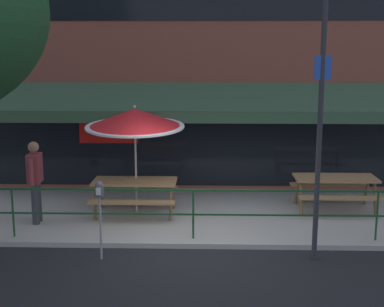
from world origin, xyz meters
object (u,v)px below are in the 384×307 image
at_px(pedestrian_walking, 35,178).
at_px(patio_umbrella_left, 135,119).
at_px(picnic_table_centre, 335,184).
at_px(picnic_table_left, 135,187).
at_px(street_sign_pole, 320,126).
at_px(parking_meter_near, 99,197).

bearing_deg(pedestrian_walking, patio_umbrella_left, 23.10).
relative_size(picnic_table_centre, patio_umbrella_left, 0.76).
xyz_separation_m(picnic_table_left, patio_umbrella_left, (0.00, 0.22, 1.47)).
xyz_separation_m(picnic_table_centre, pedestrian_walking, (-6.39, -1.07, 0.35)).
bearing_deg(picnic_table_centre, picnic_table_left, -174.11).
height_order(picnic_table_centre, street_sign_pole, street_sign_pole).
distance_m(picnic_table_centre, parking_meter_near, 5.49).
bearing_deg(patio_umbrella_left, pedestrian_walking, -156.90).
distance_m(picnic_table_centre, pedestrian_walking, 6.49).
xyz_separation_m(patio_umbrella_left, pedestrian_walking, (-1.97, -0.84, -1.12)).
relative_size(picnic_table_centre, pedestrian_walking, 1.05).
bearing_deg(parking_meter_near, picnic_table_left, 82.79).
bearing_deg(picnic_table_left, street_sign_pole, -32.91).
distance_m(picnic_table_left, patio_umbrella_left, 1.49).
bearing_deg(street_sign_pole, pedestrian_walking, 163.37).
relative_size(patio_umbrella_left, parking_meter_near, 1.67).
height_order(picnic_table_centre, pedestrian_walking, pedestrian_walking).
distance_m(patio_umbrella_left, pedestrian_walking, 2.41).
bearing_deg(picnic_table_centre, pedestrian_walking, -170.46).
bearing_deg(picnic_table_left, picnic_table_centre, 5.89).
distance_m(picnic_table_left, parking_meter_near, 2.38).
bearing_deg(parking_meter_near, pedestrian_walking, 134.44).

